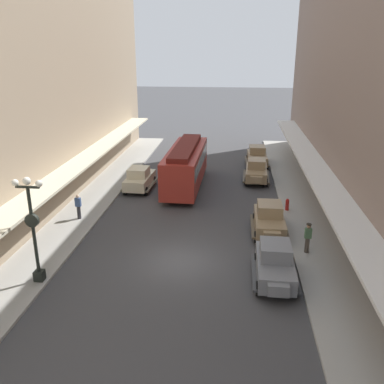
{
  "coord_description": "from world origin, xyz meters",
  "views": [
    {
      "loc": [
        2.65,
        -19.46,
        10.72
      ],
      "look_at": [
        0.0,
        6.0,
        1.8
      ],
      "focal_mm": 39.17,
      "sensor_mm": 36.0,
      "label": 1
    }
  ],
  "objects": [
    {
      "name": "parked_car_0",
      "position": [
        4.8,
        19.42,
        0.94
      ],
      "size": [
        2.24,
        4.3,
        1.84
      ],
      "color": "#997F5B",
      "rests_on": "ground"
    },
    {
      "name": "parked_car_4",
      "position": [
        4.76,
        -1.37,
        0.94
      ],
      "size": [
        2.18,
        4.27,
        1.84
      ],
      "color": "slate",
      "rests_on": "ground"
    },
    {
      "name": "parked_car_1",
      "position": [
        4.87,
        4.09,
        0.94
      ],
      "size": [
        2.14,
        4.26,
        1.84
      ],
      "color": "#997F5B",
      "rests_on": "ground"
    },
    {
      "name": "fire_hydrant",
      "position": [
        6.35,
        7.66,
        0.56
      ],
      "size": [
        0.24,
        0.24,
        0.82
      ],
      "color": "#B21E19",
      "rests_on": "sidewalk_right"
    },
    {
      "name": "parked_car_2",
      "position": [
        -4.7,
        11.33,
        0.94
      ],
      "size": [
        2.28,
        4.31,
        1.84
      ],
      "color": "beige",
      "rests_on": "ground"
    },
    {
      "name": "sidewalk_left",
      "position": [
        -7.5,
        0.0,
        0.07
      ],
      "size": [
        3.0,
        60.0,
        0.15
      ],
      "primitive_type": "cube",
      "color": "#A8A59E",
      "rests_on": "ground"
    },
    {
      "name": "ground_plane",
      "position": [
        0.0,
        0.0,
        0.0
      ],
      "size": [
        200.0,
        200.0,
        0.0
      ],
      "primitive_type": "plane",
      "color": "#424244"
    },
    {
      "name": "pedestrian_1",
      "position": [
        6.72,
        1.47,
        1.01
      ],
      "size": [
        0.36,
        0.28,
        1.67
      ],
      "color": "#4C4238",
      "rests_on": "sidewalk_right"
    },
    {
      "name": "streetcar",
      "position": [
        -1.17,
        12.29,
        1.9
      ],
      "size": [
        2.71,
        9.65,
        3.46
      ],
      "color": "#A52D23",
      "rests_on": "ground"
    },
    {
      "name": "pedestrian_0",
      "position": [
        -7.23,
        4.75,
        0.99
      ],
      "size": [
        0.36,
        0.24,
        1.64
      ],
      "color": "#2D2D33",
      "rests_on": "sidewalk_left"
    },
    {
      "name": "sidewalk_right",
      "position": [
        7.5,
        0.0,
        0.07
      ],
      "size": [
        3.0,
        60.0,
        0.15
      ],
      "primitive_type": "cube",
      "color": "#A8A59E",
      "rests_on": "ground"
    },
    {
      "name": "lamp_post_with_clock",
      "position": [
        -6.4,
        -2.79,
        2.99
      ],
      "size": [
        1.42,
        0.44,
        5.16
      ],
      "color": "black",
      "rests_on": "sidewalk_left"
    },
    {
      "name": "parked_car_3",
      "position": [
        4.53,
        14.48,
        0.94
      ],
      "size": [
        2.29,
        4.31,
        1.84
      ],
      "color": "#997F5B",
      "rests_on": "ground"
    }
  ]
}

